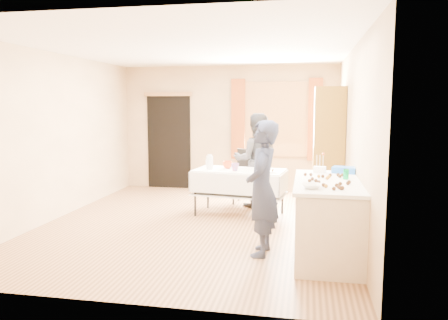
% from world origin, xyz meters
% --- Properties ---
extents(floor, '(4.50, 5.50, 0.02)m').
position_xyz_m(floor, '(0.00, 0.00, -0.01)').
color(floor, '#9E7047').
rests_on(floor, ground).
extents(ceiling, '(4.50, 5.50, 0.02)m').
position_xyz_m(ceiling, '(0.00, 0.00, 2.61)').
color(ceiling, white).
rests_on(ceiling, floor).
extents(wall_back, '(4.50, 0.02, 2.60)m').
position_xyz_m(wall_back, '(0.00, 2.76, 1.30)').
color(wall_back, tan).
rests_on(wall_back, floor).
extents(wall_front, '(4.50, 0.02, 2.60)m').
position_xyz_m(wall_front, '(0.00, -2.76, 1.30)').
color(wall_front, tan).
rests_on(wall_front, floor).
extents(wall_left, '(0.02, 5.50, 2.60)m').
position_xyz_m(wall_left, '(-2.26, 0.00, 1.30)').
color(wall_left, tan).
rests_on(wall_left, floor).
extents(wall_right, '(0.02, 5.50, 2.60)m').
position_xyz_m(wall_right, '(2.26, 0.00, 1.30)').
color(wall_right, tan).
rests_on(wall_right, floor).
extents(window_frame, '(1.32, 0.06, 1.52)m').
position_xyz_m(window_frame, '(1.00, 2.72, 1.50)').
color(window_frame, olive).
rests_on(window_frame, wall_back).
extents(window_pane, '(1.20, 0.02, 1.40)m').
position_xyz_m(window_pane, '(1.00, 2.71, 1.50)').
color(window_pane, white).
rests_on(window_pane, wall_back).
extents(curtain_left, '(0.28, 0.06, 1.65)m').
position_xyz_m(curtain_left, '(0.22, 2.67, 1.50)').
color(curtain_left, brown).
rests_on(curtain_left, wall_back).
extents(curtain_right, '(0.28, 0.06, 1.65)m').
position_xyz_m(curtain_right, '(1.78, 2.67, 1.50)').
color(curtain_right, brown).
rests_on(curtain_right, wall_back).
extents(doorway, '(0.95, 0.04, 2.00)m').
position_xyz_m(doorway, '(-1.30, 2.73, 1.00)').
color(doorway, black).
rests_on(doorway, floor).
extents(door_lintel, '(1.05, 0.06, 0.08)m').
position_xyz_m(door_lintel, '(-1.30, 2.70, 2.02)').
color(door_lintel, olive).
rests_on(door_lintel, wall_back).
extents(cabinet, '(0.50, 0.60, 2.09)m').
position_xyz_m(cabinet, '(1.99, 1.24, 1.05)').
color(cabinet, brown).
rests_on(cabinet, floor).
extents(counter, '(0.79, 1.67, 0.91)m').
position_xyz_m(counter, '(1.89, -1.09, 0.45)').
color(counter, beige).
rests_on(counter, floor).
extents(party_table, '(1.56, 0.94, 0.75)m').
position_xyz_m(party_table, '(0.56, 0.64, 0.45)').
color(party_table, black).
rests_on(party_table, floor).
extents(chair, '(0.45, 0.45, 0.98)m').
position_xyz_m(chair, '(0.54, 1.53, 0.29)').
color(chair, black).
rests_on(chair, floor).
extents(girl, '(0.60, 0.41, 1.62)m').
position_xyz_m(girl, '(1.12, -1.19, 0.81)').
color(girl, '#1E243E').
rests_on(girl, floor).
extents(woman, '(1.01, 0.89, 1.65)m').
position_xyz_m(woman, '(0.76, 1.29, 0.83)').
color(woman, black).
rests_on(woman, floor).
extents(soda_can, '(0.07, 0.07, 0.12)m').
position_xyz_m(soda_can, '(2.10, -0.95, 0.97)').
color(soda_can, '#019741').
rests_on(soda_can, counter).
extents(mixing_bowl, '(0.26, 0.26, 0.05)m').
position_xyz_m(mixing_bowl, '(1.69, -1.62, 0.93)').
color(mixing_bowl, white).
rests_on(mixing_bowl, counter).
extents(foam_block, '(0.17, 0.13, 0.08)m').
position_xyz_m(foam_block, '(1.80, -0.48, 0.95)').
color(foam_block, white).
rests_on(foam_block, counter).
extents(blue_basket, '(0.34, 0.27, 0.08)m').
position_xyz_m(blue_basket, '(2.12, -0.45, 0.95)').
color(blue_basket, blue).
rests_on(blue_basket, counter).
extents(pitcher, '(0.12, 0.12, 0.22)m').
position_xyz_m(pitcher, '(0.08, 0.58, 0.86)').
color(pitcher, silver).
rests_on(pitcher, party_table).
extents(cup_red, '(0.17, 0.17, 0.12)m').
position_xyz_m(cup_red, '(0.35, 0.74, 0.81)').
color(cup_red, red).
rests_on(cup_red, party_table).
extents(cup_rainbow, '(0.17, 0.17, 0.12)m').
position_xyz_m(cup_rainbow, '(0.51, 0.50, 0.81)').
color(cup_rainbow, red).
rests_on(cup_rainbow, party_table).
extents(small_bowl, '(0.20, 0.20, 0.06)m').
position_xyz_m(small_bowl, '(0.89, 0.67, 0.78)').
color(small_bowl, white).
rests_on(small_bowl, party_table).
extents(pastry_tray, '(0.29, 0.22, 0.02)m').
position_xyz_m(pastry_tray, '(1.04, 0.44, 0.76)').
color(pastry_tray, white).
rests_on(pastry_tray, party_table).
extents(bottle, '(0.13, 0.13, 0.19)m').
position_xyz_m(bottle, '(-0.00, 0.90, 0.84)').
color(bottle, white).
rests_on(bottle, party_table).
extents(cake_balls, '(0.53, 1.03, 0.04)m').
position_xyz_m(cake_balls, '(1.88, -1.21, 0.93)').
color(cake_balls, '#3F2314').
rests_on(cake_balls, counter).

